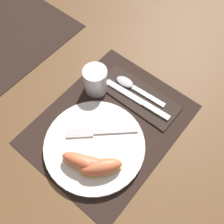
{
  "coord_description": "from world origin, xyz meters",
  "views": [
    {
      "loc": [
        -0.26,
        -0.22,
        0.69
      ],
      "look_at": [
        0.03,
        0.01,
        0.02
      ],
      "focal_mm": 42.0,
      "sensor_mm": 36.0,
      "label": 1
    }
  ],
  "objects": [
    {
      "name": "citrus_wedge_0",
      "position": [
        -0.14,
        -0.03,
        0.04
      ],
      "size": [
        0.08,
        0.12,
        0.04
      ],
      "color": "#F4DB84",
      "rests_on": "plate"
    },
    {
      "name": "fork",
      "position": [
        -0.05,
        0.0,
        0.02
      ],
      "size": [
        0.15,
        0.16,
        0.0
      ],
      "color": "#BCBCC1",
      "rests_on": "plate"
    },
    {
      "name": "placemat_far",
      "position": [
        0.03,
        0.5,
        0.0
      ],
      "size": [
        0.45,
        0.36,
        0.0
      ],
      "color": "black",
      "rests_on": "ground_plane"
    },
    {
      "name": "plate",
      "position": [
        -0.08,
        -0.01,
        0.01
      ],
      "size": [
        0.28,
        0.28,
        0.02
      ],
      "color": "white",
      "rests_on": "placemat"
    },
    {
      "name": "knife",
      "position": [
        0.11,
        -0.02,
        0.01
      ],
      "size": [
        0.03,
        0.23,
        0.01
      ],
      "color": "#BCBCC1",
      "rests_on": "napkin"
    },
    {
      "name": "juice_glass",
      "position": [
        0.07,
        0.11,
        0.04
      ],
      "size": [
        0.07,
        0.07,
        0.09
      ],
      "color": "silver",
      "rests_on": "placemat"
    },
    {
      "name": "spoon",
      "position": [
        0.14,
        0.03,
        0.01
      ],
      "size": [
        0.04,
        0.17,
        0.01
      ],
      "color": "#BCBCC1",
      "rests_on": "napkin"
    },
    {
      "name": "napkin",
      "position": [
        0.13,
        -0.01,
        0.01
      ],
      "size": [
        0.1,
        0.26,
        0.0
      ],
      "color": "#2D231E",
      "rests_on": "placemat"
    },
    {
      "name": "placemat",
      "position": [
        0.0,
        0.0,
        0.0
      ],
      "size": [
        0.45,
        0.36,
        0.0
      ],
      "color": "black",
      "rests_on": "ground_plane"
    },
    {
      "name": "citrus_wedge_2",
      "position": [
        -0.12,
        -0.07,
        0.04
      ],
      "size": [
        0.11,
        0.11,
        0.04
      ],
      "color": "#F4DB84",
      "rests_on": "plate"
    },
    {
      "name": "ground_plane",
      "position": [
        0.0,
        0.0,
        0.0
      ],
      "size": [
        3.0,
        3.0,
        0.0
      ],
      "primitive_type": "plane",
      "color": "brown"
    },
    {
      "name": "citrus_wedge_1",
      "position": [
        -0.13,
        -0.05,
        0.04
      ],
      "size": [
        0.08,
        0.1,
        0.04
      ],
      "color": "#F4DB84",
      "rests_on": "plate"
    }
  ]
}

